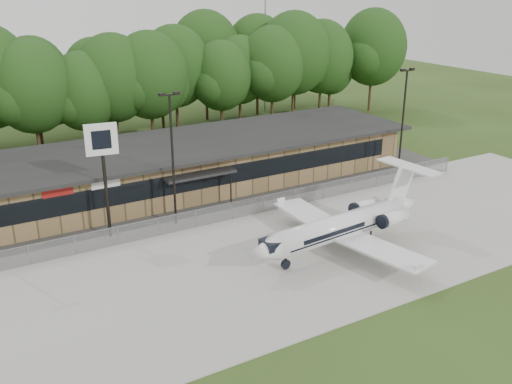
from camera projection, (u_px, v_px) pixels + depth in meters
ground at (367, 305)px, 33.10m from camera, size 160.00×160.00×0.00m
apron at (291, 252)px, 39.56m from camera, size 64.00×18.00×0.08m
parking_lot at (217, 200)px, 48.86m from camera, size 50.00×9.00×0.06m
terminal at (194, 162)px, 51.70m from camera, size 41.00×11.65×4.30m
fence at (242, 209)px, 44.96m from camera, size 46.00×0.04×1.52m
treeline at (126, 76)px, 64.45m from camera, size 72.00×12.00×15.00m
radio_mast at (265, 20)px, 77.94m from camera, size 0.20×0.20×25.00m
light_pole_mid at (172, 150)px, 41.99m from camera, size 1.55×0.30×10.23m
light_pole_right at (403, 115)px, 52.86m from camera, size 1.55×0.30×10.23m
business_jet at (344, 226)px, 39.19m from camera, size 15.49×13.82×5.21m
pole_sign at (102, 152)px, 39.65m from camera, size 2.24×0.58×8.51m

